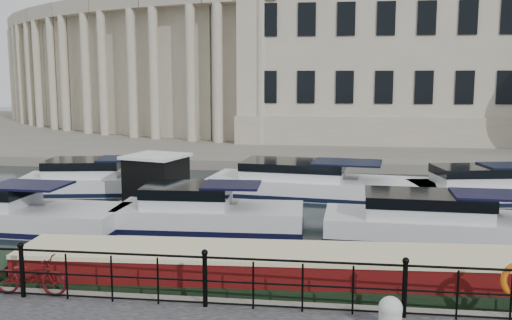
{
  "coord_description": "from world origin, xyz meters",
  "views": [
    {
      "loc": [
        2.49,
        -13.22,
        5.25
      ],
      "look_at": [
        0.5,
        2.0,
        3.0
      ],
      "focal_mm": 40.0,
      "sensor_mm": 36.0,
      "label": 1
    }
  ],
  "objects_px": {
    "mooring_bollard": "(390,315)",
    "harbour_hut": "(157,183)",
    "bicycle": "(30,276)",
    "narrowboat": "(278,284)"
  },
  "relations": [
    {
      "from": "narrowboat",
      "to": "harbour_hut",
      "type": "height_order",
      "value": "harbour_hut"
    },
    {
      "from": "narrowboat",
      "to": "harbour_hut",
      "type": "bearing_deg",
      "value": 119.45
    },
    {
      "from": "mooring_bollard",
      "to": "narrowboat",
      "type": "distance_m",
      "value": 3.56
    },
    {
      "from": "mooring_bollard",
      "to": "harbour_hut",
      "type": "relative_size",
      "value": 0.19
    },
    {
      "from": "bicycle",
      "to": "narrowboat",
      "type": "bearing_deg",
      "value": -71.5
    },
    {
      "from": "narrowboat",
      "to": "mooring_bollard",
      "type": "bearing_deg",
      "value": -51.03
    },
    {
      "from": "mooring_bollard",
      "to": "harbour_hut",
      "type": "distance_m",
      "value": 14.45
    },
    {
      "from": "bicycle",
      "to": "harbour_hut",
      "type": "xyz_separation_m",
      "value": [
        -0.63,
        11.09,
        -0.03
      ]
    },
    {
      "from": "mooring_bollard",
      "to": "harbour_hut",
      "type": "height_order",
      "value": "harbour_hut"
    },
    {
      "from": "harbour_hut",
      "to": "mooring_bollard",
      "type": "bearing_deg",
      "value": -39.92
    }
  ]
}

